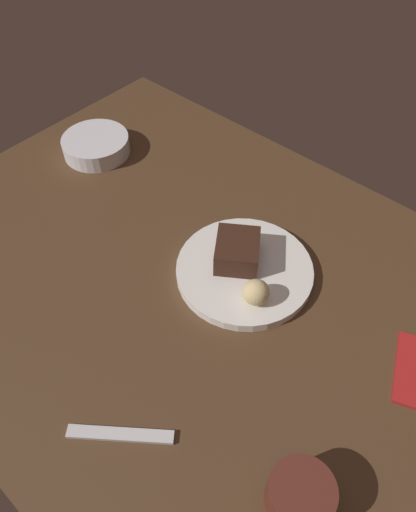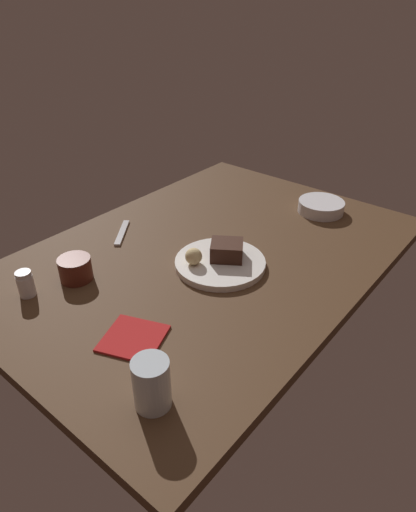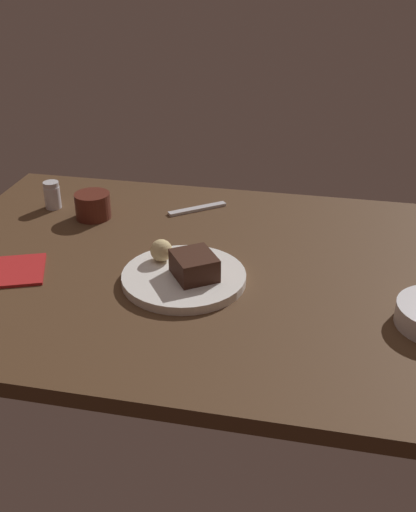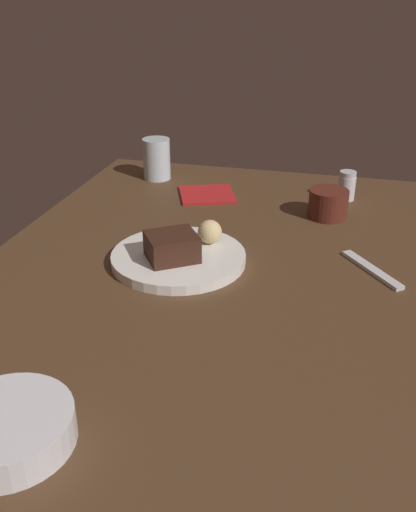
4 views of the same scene
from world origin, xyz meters
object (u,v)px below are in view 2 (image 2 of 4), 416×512
Objects in this scene: side_bowl at (321,207)px; folded_napkin at (133,338)px; dessert_plate at (220,263)px; water_glass at (152,384)px; dessert_spoon at (122,233)px; coffee_cup at (75,269)px; salt_shaker at (26,284)px; bread_roll at (194,256)px; chocolate_cake_slice at (227,250)px.

side_bowl is 1.20× the size of folded_napkin.
water_glass is at bearing 23.39° from dessert_plate.
dessert_spoon is at bearing -126.22° from water_glass.
dessert_plate is at bearing -174.29° from folded_napkin.
dessert_plate is at bearing 138.73° from coffee_cup.
dessert_spoon is at bearing -170.73° from salt_shaker.
salt_shaker is 47.20cm from water_glass.
dessert_plate is at bearing 144.82° from salt_shaker.
bread_roll reaches higher than coffee_cup.
dessert_spoon is at bearing -128.28° from folded_napkin.
side_bowl is (-46.82, 5.43, 1.05)cm from dessert_plate.
salt_shaker is 0.66× the size of water_glass.
water_glass reaches higher than side_bowl.
side_bowl is 65.04cm from dessert_spoon.
bread_roll is 41.75cm from salt_shaker.
coffee_cup is (30.39, -25.20, -1.06)cm from chocolate_cake_slice.
bread_roll is (7.90, -4.86, -0.07)cm from chocolate_cake_slice.
water_glass reaches higher than chocolate_cake_slice.
folded_napkin is (-9.16, -15.41, -4.78)cm from water_glass.
chocolate_cake_slice is 0.84× the size of water_glass.
coffee_cup is (75.00, -30.17, 1.09)cm from side_bowl.
side_bowl is (-86.81, 33.62, -1.36)cm from salt_shaker.
coffee_cup is (-11.81, 3.45, -0.27)cm from salt_shaker.
chocolate_cake_slice is at bearing -175.36° from folded_napkin.
chocolate_cake_slice is 0.57× the size of side_bowl.
dessert_plate is at bearing -12.06° from chocolate_cake_slice.
coffee_cup is at bearing -21.91° from side_bowl.
side_bowl is at bearing 173.65° from chocolate_cake_slice.
coffee_cup reaches higher than dessert_plate.
folded_napkin is at bearing 15.25° from bread_roll.
folded_napkin is at bearing 77.52° from coffee_cup.
side_bowl reaches higher than dessert_plate.
dessert_spoon is (51.76, -39.34, -1.59)cm from side_bowl.
bread_roll is at bearing 145.24° from salt_shaker.
coffee_cup is at bearing -102.48° from folded_napkin.
bread_roll reaches higher than dessert_spoon.
folded_napkin is (81.24, -1.99, -1.64)cm from side_bowl.
salt_shaker is 35.63cm from dessert_spoon.
water_glass is 65.56cm from dessert_spoon.
coffee_cup is 0.67× the size of folded_napkin.
chocolate_cake_slice is 49.35cm from water_glass.
bread_roll is 53.47cm from side_bowl.
bread_roll is 0.36× the size of folded_napkin.
dessert_plate is 1.63× the size of side_bowl.
folded_napkin is at bearing 99.99° from salt_shaker.
water_glass is at bearing 85.64° from salt_shaker.
side_bowl is at bearing 173.38° from dessert_plate.
side_bowl reaches higher than dessert_spoon.
water_glass is (43.58, 18.85, 4.19)cm from dessert_plate.
dessert_spoon reaches higher than folded_napkin.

